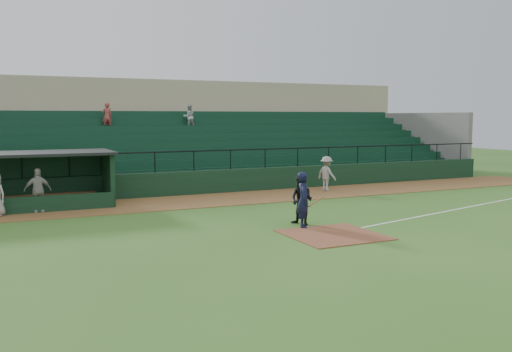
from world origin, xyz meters
name	(u,v)px	position (x,y,z in m)	size (l,w,h in m)	color
ground	(317,230)	(0.00, 0.00, 0.00)	(90.00, 90.00, 0.00)	#345F1E
warning_track	(229,199)	(0.00, 8.00, 0.01)	(40.00, 4.00, 0.03)	brown
home_plate_dirt	(333,235)	(0.00, -1.00, 0.01)	(3.00, 3.00, 0.03)	brown
foul_line	(462,208)	(8.00, 1.20, 0.01)	(18.00, 0.09, 0.01)	white
stadium_structure	(176,143)	(0.00, 16.46, 2.30)	(38.00, 13.08, 6.40)	black
dugout	(4,178)	(-9.75, 9.56, 1.33)	(8.90, 3.20, 2.42)	black
batter_at_plate	(304,200)	(-0.26, 0.53, 0.99)	(1.16, 0.86, 1.99)	black
umpire	(302,200)	(-0.04, 1.03, 0.90)	(0.87, 0.68, 1.79)	black
runner	(327,174)	(5.70, 8.35, 0.94)	(1.17, 0.67, 1.82)	gray
dugout_player_a	(38,190)	(-8.53, 7.85, 0.93)	(1.06, 0.44, 1.80)	#A9A59E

